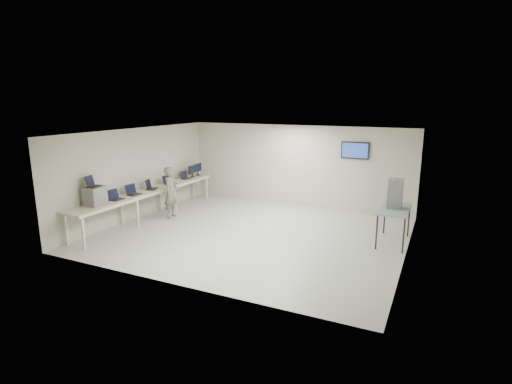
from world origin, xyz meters
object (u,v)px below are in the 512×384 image
at_px(workbench, 149,192).
at_px(side_table, 395,210).
at_px(soldier, 171,192).
at_px(equipment_box, 95,196).

xyz_separation_m(workbench, side_table, (7.19, 0.92, 0.04)).
bearing_deg(soldier, equipment_box, 154.27).
xyz_separation_m(soldier, side_table, (6.61, 0.59, 0.06)).
relative_size(workbench, side_table, 3.83).
bearing_deg(soldier, side_table, -95.72).
height_order(equipment_box, side_table, equipment_box).
xyz_separation_m(workbench, equipment_box, (-0.06, -2.07, 0.33)).
relative_size(workbench, equipment_box, 11.88).
height_order(soldier, side_table, soldier).
distance_m(equipment_box, side_table, 7.85).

